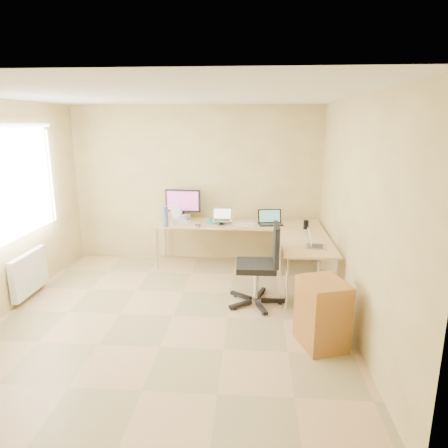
# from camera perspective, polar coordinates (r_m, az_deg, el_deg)

# --- Properties ---
(floor) EXTENTS (4.50, 4.50, 0.00)m
(floor) POSITION_cam_1_polar(r_m,az_deg,el_deg) (5.13, -7.19, -12.74)
(floor) COLOR tan
(floor) RESTS_ON ground
(ceiling) EXTENTS (4.50, 4.50, 0.00)m
(ceiling) POSITION_cam_1_polar(r_m,az_deg,el_deg) (4.59, -8.24, 17.61)
(ceiling) COLOR white
(ceiling) RESTS_ON ground
(wall_back) EXTENTS (4.50, 0.00, 4.50)m
(wall_back) POSITION_cam_1_polar(r_m,az_deg,el_deg) (6.88, -3.91, 5.66)
(wall_back) COLOR #D9C687
(wall_back) RESTS_ON ground
(wall_front) EXTENTS (4.50, 0.00, 4.50)m
(wall_front) POSITION_cam_1_polar(r_m,az_deg,el_deg) (2.63, -17.64, -9.22)
(wall_front) COLOR #D9C687
(wall_front) RESTS_ON ground
(wall_right) EXTENTS (0.00, 4.50, 4.50)m
(wall_right) POSITION_cam_1_polar(r_m,az_deg,el_deg) (4.74, 18.05, 1.11)
(wall_right) COLOR #D9C687
(wall_right) RESTS_ON ground
(desk_main) EXTENTS (2.65, 0.70, 0.73)m
(desk_main) POSITION_cam_1_polar(r_m,az_deg,el_deg) (6.63, 1.97, -2.93)
(desk_main) COLOR tan
(desk_main) RESTS_ON ground
(desk_return) EXTENTS (0.70, 1.30, 0.73)m
(desk_return) POSITION_cam_1_polar(r_m,az_deg,el_deg) (5.73, 11.43, -6.01)
(desk_return) COLOR tan
(desk_return) RESTS_ON ground
(monitor) EXTENTS (0.61, 0.25, 0.51)m
(monitor) POSITION_cam_1_polar(r_m,az_deg,el_deg) (6.77, -5.83, 2.78)
(monitor) COLOR black
(monitor) RESTS_ON desk_main
(book_stack) EXTENTS (0.32, 0.37, 0.05)m
(book_stack) POSITION_cam_1_polar(r_m,az_deg,el_deg) (6.58, -1.04, 0.47)
(book_stack) COLOR #277B73
(book_stack) RESTS_ON desk_main
(laptop_center) EXTENTS (0.31, 0.24, 0.20)m
(laptop_center) POSITION_cam_1_polar(r_m,az_deg,el_deg) (6.42, -0.27, 1.29)
(laptop_center) COLOR #A6A6A6
(laptop_center) RESTS_ON desk_main
(laptop_black) EXTENTS (0.42, 0.34, 0.24)m
(laptop_black) POSITION_cam_1_polar(r_m,az_deg,el_deg) (6.44, 6.63, 0.93)
(laptop_black) COLOR black
(laptop_black) RESTS_ON desk_main
(keyboard) EXTENTS (0.48, 0.15, 0.02)m
(keyboard) POSITION_cam_1_polar(r_m,az_deg,el_deg) (6.46, 2.20, 0.08)
(keyboard) COLOR silver
(keyboard) RESTS_ON desk_main
(mouse) EXTENTS (0.10, 0.08, 0.03)m
(mouse) POSITION_cam_1_polar(r_m,az_deg,el_deg) (6.24, 3.06, -0.40)
(mouse) COLOR silver
(mouse) RESTS_ON desk_main
(mug) EXTENTS (0.10, 0.10, 0.08)m
(mug) POSITION_cam_1_polar(r_m,az_deg,el_deg) (6.47, -6.89, 0.28)
(mug) COLOR silver
(mug) RESTS_ON desk_main
(cd_stack) EXTENTS (0.15, 0.15, 0.03)m
(cd_stack) POSITION_cam_1_polar(r_m,az_deg,el_deg) (6.29, -3.75, -0.29)
(cd_stack) COLOR white
(cd_stack) RESTS_ON desk_main
(water_bottle) EXTENTS (0.12, 0.12, 0.32)m
(water_bottle) POSITION_cam_1_polar(r_m,az_deg,el_deg) (6.35, -8.31, 1.05)
(water_bottle) COLOR #495EA2
(water_bottle) RESTS_ON desk_main
(papers) EXTENTS (0.21, 0.29, 0.01)m
(papers) POSITION_cam_1_polar(r_m,az_deg,el_deg) (6.63, -5.78, 0.30)
(papers) COLOR silver
(papers) RESTS_ON desk_main
(white_box) EXTENTS (0.29, 0.25, 0.09)m
(white_box) POSITION_cam_1_polar(r_m,az_deg,el_deg) (6.79, -6.07, 1.01)
(white_box) COLOR silver
(white_box) RESTS_ON desk_main
(desk_fan) EXTENTS (0.27, 0.27, 0.26)m
(desk_fan) POSITION_cam_1_polar(r_m,az_deg,el_deg) (6.63, -6.69, 1.42)
(desk_fan) COLOR silver
(desk_fan) RESTS_ON desk_main
(black_cup) EXTENTS (0.09, 0.09, 0.13)m
(black_cup) POSITION_cam_1_polar(r_m,az_deg,el_deg) (6.28, 11.54, -0.10)
(black_cup) COLOR black
(black_cup) RESTS_ON desk_main
(laptop_return) EXTENTS (0.32, 0.26, 0.19)m
(laptop_return) POSITION_cam_1_polar(r_m,az_deg,el_deg) (5.39, 12.97, -2.20)
(laptop_return) COLOR #ABABAB
(laptop_return) RESTS_ON desk_return
(office_chair) EXTENTS (0.66, 0.66, 1.09)m
(office_chair) POSITION_cam_1_polar(r_m,az_deg,el_deg) (5.23, 4.56, -6.17)
(office_chair) COLOR black
(office_chair) RESTS_ON ground
(cabinet) EXTENTS (0.56, 0.63, 0.72)m
(cabinet) POSITION_cam_1_polar(r_m,az_deg,el_deg) (4.47, 13.74, -12.19)
(cabinet) COLOR olive
(cabinet) RESTS_ON ground
(radiator) EXTENTS (0.09, 0.80, 0.55)m
(radiator) POSITION_cam_1_polar(r_m,az_deg,el_deg) (6.05, -25.87, -6.26)
(radiator) COLOR white
(radiator) RESTS_ON ground
(window) EXTENTS (0.10, 1.80, 1.40)m
(window) POSITION_cam_1_polar(r_m,az_deg,el_deg) (5.78, -27.32, 5.01)
(window) COLOR white
(window) RESTS_ON wall_left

